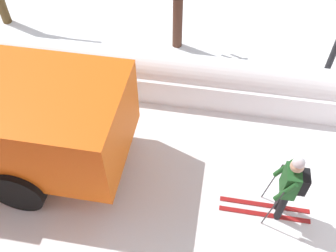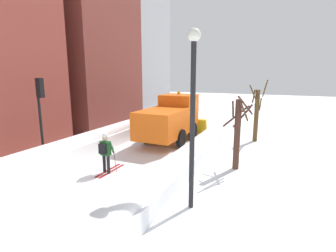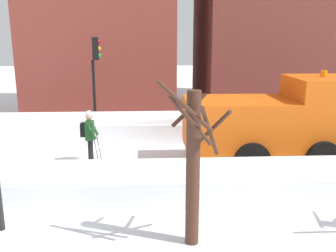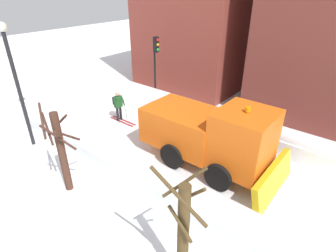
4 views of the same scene
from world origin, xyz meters
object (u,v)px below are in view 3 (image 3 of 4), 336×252
(plow_truck, at_px, (278,121))
(skier, at_px, (90,134))
(traffic_light_pole, at_px, (96,68))
(bare_tree_near, at_px, (194,163))

(plow_truck, bearing_deg, skier, -93.96)
(skier, bearing_deg, plow_truck, 86.04)
(plow_truck, height_order, skier, plow_truck)
(plow_truck, bearing_deg, traffic_light_pole, -121.22)
(bare_tree_near, bearing_deg, skier, -150.85)
(bare_tree_near, bearing_deg, traffic_light_pole, -160.40)
(plow_truck, relative_size, skier, 3.31)
(plow_truck, bearing_deg, bare_tree_near, -35.18)
(bare_tree_near, bearing_deg, plow_truck, 144.82)
(traffic_light_pole, bearing_deg, bare_tree_near, 19.60)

